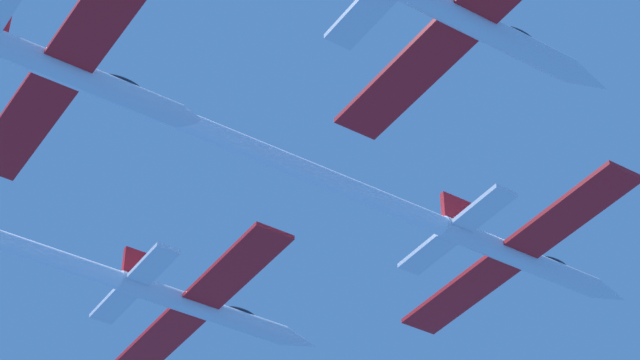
% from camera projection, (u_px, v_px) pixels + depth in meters
% --- Properties ---
extents(jet_lead, '(19.52, 74.33, 3.23)m').
position_uv_depth(jet_lead, '(183.00, 121.00, 67.05)').
color(jet_lead, white).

